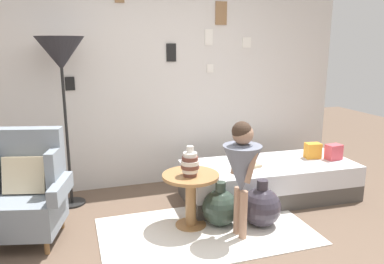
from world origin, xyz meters
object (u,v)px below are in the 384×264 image
object	(u,v)px
daybed	(269,180)
book_on_daybed	(249,166)
floor_lamp	(61,58)
side_table	(191,190)
person_child	(242,165)
demijohn_near	(220,207)
vase_striped	(190,164)
armchair	(26,191)
demijohn_far	(261,207)

from	to	relation	value
daybed	book_on_daybed	world-z (taller)	book_on_daybed
floor_lamp	side_table	bearing A→B (deg)	-39.52
daybed	person_child	distance (m)	1.10
daybed	book_on_daybed	xyz separation A→B (m)	(-0.27, -0.05, 0.22)
demijohn_near	book_on_daybed	bearing A→B (deg)	39.25
vase_striped	demijohn_near	world-z (taller)	vase_striped
daybed	floor_lamp	bearing A→B (deg)	167.00
armchair	floor_lamp	distance (m)	1.34
book_on_daybed	side_table	bearing A→B (deg)	-155.95
book_on_daybed	person_child	bearing A→B (deg)	-121.73
demijohn_near	vase_striped	bearing A→B (deg)	174.77
armchair	demijohn_far	distance (m)	2.14
armchair	book_on_daybed	xyz separation A→B (m)	(2.21, 0.10, -0.02)
daybed	demijohn_near	world-z (taller)	demijohn_near
daybed	demijohn_near	xyz separation A→B (m)	(-0.77, -0.46, -0.02)
side_table	demijohn_near	size ratio (longest dim) A/B	1.22
book_on_daybed	demijohn_far	bearing A→B (deg)	-103.82
person_child	book_on_daybed	world-z (taller)	person_child
demijohn_near	demijohn_far	size ratio (longest dim) A/B	0.95
vase_striped	floor_lamp	xyz separation A→B (m)	(-1.05, 0.92, 0.92)
armchair	book_on_daybed	bearing A→B (deg)	2.52
floor_lamp	demijohn_far	distance (m)	2.44
floor_lamp	book_on_daybed	distance (m)	2.24
side_table	book_on_daybed	size ratio (longest dim) A/B	2.41
book_on_daybed	demijohn_near	distance (m)	0.69
demijohn_far	side_table	bearing A→B (deg)	163.44
floor_lamp	armchair	bearing A→B (deg)	-120.09
floor_lamp	book_on_daybed	world-z (taller)	floor_lamp
side_table	person_child	xyz separation A→B (m)	(0.36, -0.32, 0.30)
vase_striped	person_child	bearing A→B (deg)	-37.29
armchair	daybed	world-z (taller)	armchair
armchair	daybed	distance (m)	2.50
person_child	demijohn_far	xyz separation A→B (m)	(0.28, 0.13, -0.48)
vase_striped	demijohn_far	distance (m)	0.81
armchair	demijohn_far	size ratio (longest dim) A/B	2.12
daybed	demijohn_far	size ratio (longest dim) A/B	4.22
floor_lamp	demijohn_near	bearing A→B (deg)	-35.10
book_on_daybed	armchair	bearing A→B (deg)	-177.48
daybed	armchair	bearing A→B (deg)	-176.63
daybed	vase_striped	bearing A→B (deg)	-157.98
vase_striped	person_child	distance (m)	0.48
side_table	person_child	distance (m)	0.57
armchair	vase_striped	distance (m)	1.46
armchair	demijohn_near	size ratio (longest dim) A/B	2.23
floor_lamp	demijohn_near	size ratio (longest dim) A/B	4.07
side_table	book_on_daybed	xyz separation A→B (m)	(0.77, 0.35, 0.05)
vase_striped	person_child	size ratio (longest dim) A/B	0.26
book_on_daybed	vase_striped	bearing A→B (deg)	-154.28
vase_striped	person_child	xyz separation A→B (m)	(0.38, -0.29, 0.04)
side_table	vase_striped	world-z (taller)	vase_striped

